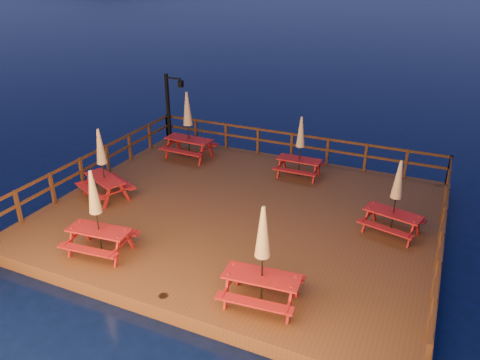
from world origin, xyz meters
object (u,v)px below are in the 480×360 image
at_px(picnic_table_0, 396,197).
at_px(picnic_table_2, 102,163).
at_px(lamp_post, 171,102).
at_px(picnic_table_1, 300,146).

height_order(picnic_table_0, picnic_table_2, picnic_table_2).
bearing_deg(picnic_table_0, picnic_table_2, -156.66).
relative_size(picnic_table_0, picnic_table_2, 0.95).
distance_m(lamp_post, picnic_table_1, 6.34).
relative_size(picnic_table_1, picnic_table_2, 0.95).
distance_m(picnic_table_0, picnic_table_1, 4.62).
xyz_separation_m(picnic_table_0, picnic_table_2, (-9.10, -1.59, 0.06)).
relative_size(lamp_post, picnic_table_1, 1.31).
distance_m(lamp_post, picnic_table_2, 5.63).
relative_size(picnic_table_0, picnic_table_1, 1.00).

